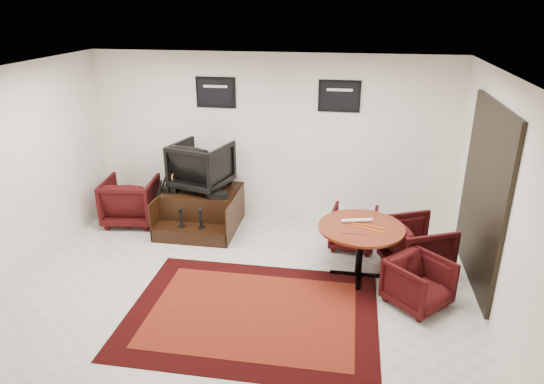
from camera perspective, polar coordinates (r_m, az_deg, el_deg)
The scene contains 16 objects.
ground at distance 6.42m, azimuth -3.97°, elevation -11.96°, with size 6.00×6.00×0.00m, color beige.
room_shell at distance 5.67m, azimuth -0.13°, elevation 3.52°, with size 6.02×5.02×2.81m.
area_rug at distance 6.08m, azimuth -2.31°, elevation -14.05°, with size 3.01×2.26×0.01m.
shine_podium at distance 8.17m, azimuth -8.29°, elevation -2.09°, with size 1.23×1.26×0.63m.
shine_chair at distance 8.02m, azimuth -8.30°, elevation 3.37°, with size 0.85×0.79×0.87m, color black.
shoes_pair at distance 8.10m, azimuth -11.73°, elevation 0.43°, with size 0.23×0.27×0.10m.
polish_kit at distance 7.70m, azimuth -6.32°, elevation -0.38°, with size 0.27×0.18×0.09m, color black.
umbrella_black at distance 8.20m, azimuth -13.47°, elevation -1.25°, with size 0.33×0.12×0.88m, color black, non-canonical shape.
umbrella_hooked at distance 8.28m, azimuth -13.10°, elevation -0.94°, with size 0.34×0.13×0.90m, color black, non-canonical shape.
armchair_side at distance 8.52m, azimuth -16.29°, elevation -0.72°, with size 0.84×0.79×0.86m, color black.
meeting_table at distance 6.60m, azimuth 10.42°, elevation -4.71°, with size 1.15×1.15×0.75m.
table_chair_back at distance 7.51m, azimuth 9.57°, elevation -3.98°, with size 0.66×0.62×0.68m, color black.
table_chair_window at distance 7.06m, azimuth 16.72°, elevation -5.79°, with size 0.79×0.74×0.81m, color black.
table_chair_corner at distance 6.31m, azimuth 16.90°, elevation -9.96°, with size 0.67×0.62×0.68m, color black.
paper_roll at distance 6.66m, azimuth 9.96°, elevation -3.31°, with size 0.05×0.05×0.42m, color silver.
table_clutter at distance 6.50m, azimuth 10.93°, elevation -4.24°, with size 0.57×0.34×0.01m.
Camera 1 is at (1.30, -5.19, 3.55)m, focal length 32.00 mm.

